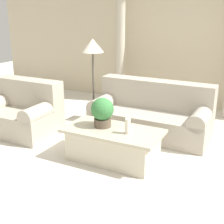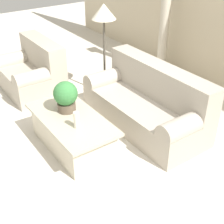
% 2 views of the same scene
% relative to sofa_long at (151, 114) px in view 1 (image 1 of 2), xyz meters
% --- Properties ---
extents(ground_plane, '(16.00, 16.00, 0.00)m').
position_rel_sofa_long_xyz_m(ground_plane, '(0.00, -0.91, -0.36)').
color(ground_plane, silver).
extents(wall_back, '(10.00, 0.06, 3.20)m').
position_rel_sofa_long_xyz_m(wall_back, '(0.00, 1.94, 1.24)').
color(wall_back, beige).
rests_on(wall_back, ground_plane).
extents(sofa_long, '(2.01, 0.88, 0.91)m').
position_rel_sofa_long_xyz_m(sofa_long, '(0.00, 0.00, 0.00)').
color(sofa_long, '#ADA393').
rests_on(sofa_long, ground_plane).
extents(loveseat, '(1.27, 0.88, 0.91)m').
position_rel_sofa_long_xyz_m(loveseat, '(-2.05, -0.94, 0.01)').
color(loveseat, '#B8AD9B').
rests_on(loveseat, ground_plane).
extents(coffee_table, '(1.39, 0.72, 0.47)m').
position_rel_sofa_long_xyz_m(coffee_table, '(-0.13, -1.21, -0.11)').
color(coffee_table, beige).
rests_on(coffee_table, ground_plane).
extents(potted_plant, '(0.33, 0.33, 0.43)m').
position_rel_sofa_long_xyz_m(potted_plant, '(-0.32, -1.17, 0.34)').
color(potted_plant, brown).
rests_on(potted_plant, coffee_table).
extents(pillar_candle, '(0.08, 0.08, 0.22)m').
position_rel_sofa_long_xyz_m(pillar_candle, '(0.11, -1.26, 0.23)').
color(pillar_candle, silver).
rests_on(pillar_candle, coffee_table).
extents(floor_lamp, '(0.39, 0.39, 1.59)m').
position_rel_sofa_long_xyz_m(floor_lamp, '(-1.16, 0.02, 1.01)').
color(floor_lamp, '#4C473D').
rests_on(floor_lamp, ground_plane).
extents(column_left, '(0.26, 0.26, 2.33)m').
position_rel_sofa_long_xyz_m(column_left, '(-1.32, 1.52, 0.84)').
color(column_left, beige).
rests_on(column_left, ground_plane).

